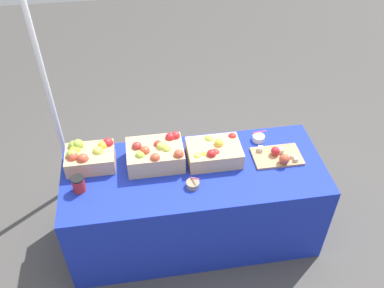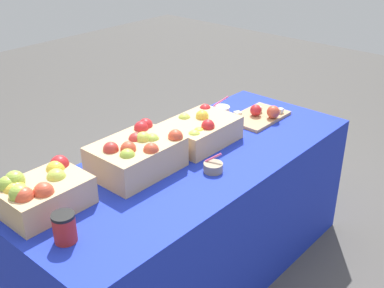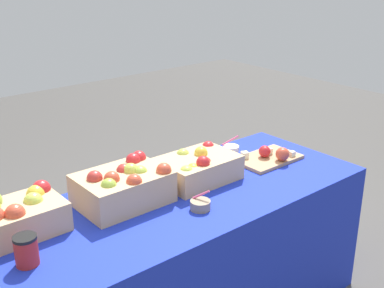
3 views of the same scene
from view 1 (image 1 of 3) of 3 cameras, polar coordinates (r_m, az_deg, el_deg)
ground_plane at (r=3.58m, az=0.26°, el=-11.95°), size 10.00×10.00×0.00m
table at (r=3.29m, az=0.28°, el=-8.11°), size 1.90×0.76×0.74m
apple_crate_left at (r=3.09m, az=-14.00°, el=-1.59°), size 0.35×0.25×0.18m
apple_crate_middle at (r=3.02m, az=-4.95°, el=-1.37°), size 0.40×0.29×0.19m
apple_crate_right at (r=3.05m, az=3.00°, el=-1.13°), size 0.39×0.28×0.16m
cutting_board_front at (r=3.15m, az=11.66°, el=-1.58°), size 0.36×0.24×0.09m
sample_bowl_near at (r=3.28m, az=9.07°, el=0.82°), size 0.10×0.09×0.10m
sample_bowl_mid at (r=2.89m, az=0.11°, el=-5.49°), size 0.09×0.09×0.09m
coffee_cup at (r=2.94m, az=-15.22°, el=-5.28°), size 0.09×0.09×0.12m
tent_pole at (r=3.40m, az=-18.99°, el=6.55°), size 0.04×0.04×2.09m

